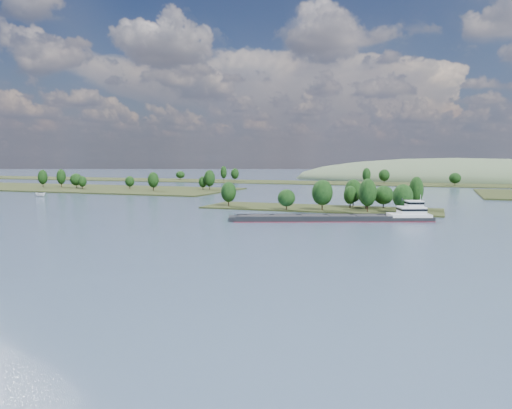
% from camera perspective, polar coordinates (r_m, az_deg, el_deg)
% --- Properties ---
extents(ground, '(1800.00, 1800.00, 0.00)m').
position_cam_1_polar(ground, '(157.12, 2.37, -2.62)').
color(ground, '#394A62').
rests_on(ground, ground).
extents(tree_island, '(100.00, 31.67, 14.80)m').
position_cam_1_polar(tree_island, '(211.48, 9.15, 0.49)').
color(tree_island, black).
rests_on(tree_island, ground).
extents(left_bank, '(300.00, 80.00, 14.81)m').
position_cam_1_polar(left_bank, '(399.38, -23.51, 1.90)').
color(left_bank, black).
rests_on(left_bank, ground).
extents(back_shoreline, '(900.00, 60.00, 15.16)m').
position_cam_1_polar(back_shoreline, '(430.14, 15.04, 2.34)').
color(back_shoreline, black).
rests_on(back_shoreline, ground).
extents(hill_west, '(320.00, 160.00, 44.00)m').
position_cam_1_polar(hill_west, '(528.77, 21.53, 2.59)').
color(hill_west, '#44573C').
rests_on(hill_west, ground).
extents(cargo_barge, '(68.94, 32.98, 9.55)m').
position_cam_1_polar(cargo_barge, '(176.32, 10.14, -1.44)').
color(cargo_barge, black).
rests_on(cargo_barge, ground).
extents(motorboat, '(6.91, 2.84, 2.63)m').
position_cam_1_polar(motorboat, '(305.68, -23.42, 1.06)').
color(motorboat, silver).
rests_on(motorboat, ground).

